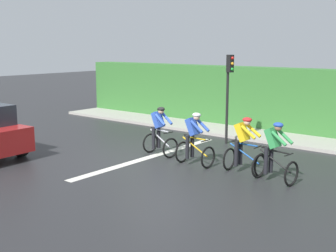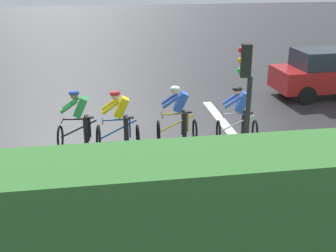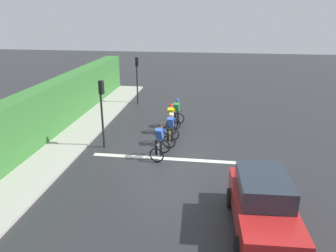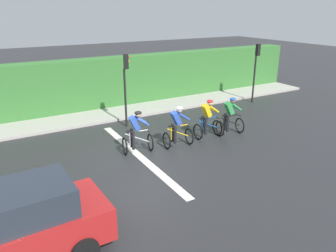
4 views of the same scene
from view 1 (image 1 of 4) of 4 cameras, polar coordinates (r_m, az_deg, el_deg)
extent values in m
plane|color=#28282B|center=(14.51, -1.56, -4.16)|extent=(80.00, 80.00, 0.00)
cube|color=#ADA89E|center=(18.08, 14.91, -1.38)|extent=(2.80, 23.65, 0.12)
cube|color=gray|center=(18.85, 16.07, -0.29)|extent=(0.44, 23.65, 0.55)
cube|color=#387533|center=(18.96, 16.59, 3.09)|extent=(1.10, 23.65, 2.74)
cube|color=silver|center=(14.64, -2.18, -4.01)|extent=(7.00, 0.30, 0.01)
torus|color=black|center=(11.99, 15.86, -6.03)|extent=(0.68, 0.14, 0.68)
torus|color=black|center=(12.51, 11.81, -5.17)|extent=(0.68, 0.14, 0.68)
cylinder|color=black|center=(12.18, 13.84, -4.46)|extent=(0.17, 0.99, 0.51)
cylinder|color=black|center=(12.33, 12.64, -4.11)|extent=(0.04, 0.04, 0.55)
cylinder|color=black|center=(12.08, 14.10, -3.25)|extent=(0.13, 0.71, 0.04)
cube|color=black|center=(12.26, 12.70, -2.77)|extent=(0.13, 0.23, 0.04)
cylinder|color=black|center=(11.91, 15.55, -3.64)|extent=(0.42, 0.08, 0.03)
cube|color=green|center=(12.09, 13.56, -1.54)|extent=(0.35, 0.44, 0.57)
sphere|color=#9E7051|center=(11.95, 14.24, -0.19)|extent=(0.20, 0.20, 0.20)
ellipsoid|color=#264CB2|center=(11.94, 14.26, 0.14)|extent=(0.27, 0.31, 0.14)
cylinder|color=black|center=(12.38, 13.34, -4.28)|extent=(0.12, 0.12, 0.74)
cylinder|color=black|center=(12.19, 12.72, -4.49)|extent=(0.12, 0.12, 0.74)
cylinder|color=green|center=(12.06, 15.12, -1.37)|extent=(0.15, 0.49, 0.37)
cylinder|color=green|center=(11.80, 14.32, -1.60)|extent=(0.15, 0.49, 0.37)
torus|color=black|center=(12.65, 11.98, -5.00)|extent=(0.68, 0.06, 0.68)
torus|color=black|center=(13.13, 8.02, -4.30)|extent=(0.68, 0.06, 0.68)
cylinder|color=#1E59B2|center=(12.82, 10.00, -3.57)|extent=(0.05, 0.99, 0.51)
cylinder|color=#1E59B2|center=(12.96, 8.82, -3.26)|extent=(0.04, 0.04, 0.55)
cylinder|color=#1E59B2|center=(12.73, 10.24, -2.40)|extent=(0.05, 0.71, 0.04)
cube|color=black|center=(12.89, 8.86, -1.99)|extent=(0.10, 0.22, 0.04)
cylinder|color=black|center=(12.57, 11.65, -2.73)|extent=(0.42, 0.03, 0.03)
cube|color=yellow|center=(12.73, 9.69, -0.79)|extent=(0.30, 0.41, 0.57)
sphere|color=beige|center=(12.60, 10.33, 0.50)|extent=(0.20, 0.20, 0.20)
ellipsoid|color=red|center=(12.59, 10.34, 0.82)|extent=(0.24, 0.28, 0.14)
cylinder|color=black|center=(13.02, 9.47, -3.41)|extent=(0.12, 0.12, 0.74)
cylinder|color=black|center=(12.82, 8.94, -3.62)|extent=(0.12, 0.12, 0.74)
cylinder|color=yellow|center=(12.72, 11.17, -0.60)|extent=(0.09, 0.48, 0.37)
cylinder|color=yellow|center=(12.45, 10.47, -0.82)|extent=(0.09, 0.48, 0.37)
torus|color=black|center=(13.24, 5.26, -4.12)|extent=(0.68, 0.10, 0.68)
torus|color=black|center=(13.86, 1.89, -3.41)|extent=(0.68, 0.10, 0.68)
cylinder|color=gold|center=(13.48, 3.55, -2.73)|extent=(0.10, 0.99, 0.51)
cylinder|color=gold|center=(13.67, 2.55, -2.43)|extent=(0.04, 0.04, 0.55)
cylinder|color=gold|center=(13.39, 3.73, -1.61)|extent=(0.09, 0.72, 0.04)
cube|color=black|center=(13.60, 2.56, -1.22)|extent=(0.11, 0.23, 0.04)
cylinder|color=black|center=(13.18, 4.94, -1.94)|extent=(0.42, 0.06, 0.03)
cube|color=#2D51B7|center=(13.42, 3.24, -0.08)|extent=(0.32, 0.43, 0.57)
sphere|color=beige|center=(13.27, 3.77, 1.15)|extent=(0.20, 0.20, 0.20)
ellipsoid|color=silver|center=(13.26, 3.77, 1.45)|extent=(0.26, 0.29, 0.14)
cylinder|color=black|center=(13.70, 3.20, -2.58)|extent=(0.12, 0.12, 0.74)
cylinder|color=black|center=(13.52, 2.55, -2.76)|extent=(0.12, 0.12, 0.74)
cylinder|color=#2D51B7|center=(13.36, 4.63, 0.09)|extent=(0.12, 0.48, 0.37)
cylinder|color=#2D51B7|center=(13.11, 3.77, -0.10)|extent=(0.12, 0.48, 0.37)
torus|color=black|center=(14.37, 0.32, -2.90)|extent=(0.68, 0.16, 0.68)
torus|color=black|center=(15.11, -2.33, -2.24)|extent=(0.68, 0.16, 0.68)
cylinder|color=silver|center=(14.68, -1.04, -1.61)|extent=(0.19, 0.98, 0.51)
cylinder|color=silver|center=(14.90, -1.83, -1.34)|extent=(0.04, 0.04, 0.55)
cylinder|color=silver|center=(14.59, -0.91, -0.59)|extent=(0.15, 0.71, 0.04)
cube|color=black|center=(14.84, -1.83, -0.22)|extent=(0.13, 0.23, 0.04)
cylinder|color=black|center=(14.33, 0.04, -0.89)|extent=(0.42, 0.09, 0.03)
cube|color=#2D51B7|center=(14.64, -1.32, 0.82)|extent=(0.36, 0.45, 0.57)
sphere|color=tan|center=(14.48, -0.92, 1.96)|extent=(0.20, 0.20, 0.20)
ellipsoid|color=black|center=(14.47, -0.92, 2.23)|extent=(0.28, 0.31, 0.14)
cylinder|color=black|center=(14.91, -1.22, -1.49)|extent=(0.12, 0.12, 0.74)
cylinder|color=black|center=(14.76, -1.92, -1.62)|extent=(0.12, 0.12, 0.74)
cylinder|color=#2D51B7|center=(14.53, -0.10, 0.97)|extent=(0.16, 0.49, 0.37)
cylinder|color=#2D51B7|center=(14.31, -1.04, 0.82)|extent=(0.16, 0.49, 0.37)
cylinder|color=black|center=(15.41, -18.76, -2.62)|extent=(0.25, 0.65, 0.64)
cylinder|color=black|center=(16.47, 7.74, 2.31)|extent=(0.10, 0.10, 2.70)
cube|color=black|center=(16.25, 8.13, 8.10)|extent=(0.24, 0.24, 0.64)
sphere|color=red|center=(16.17, 8.43, 8.79)|extent=(0.11, 0.11, 0.11)
sphere|color=orange|center=(16.17, 8.42, 8.08)|extent=(0.11, 0.11, 0.11)
sphere|color=green|center=(16.18, 8.40, 7.38)|extent=(0.11, 0.11, 0.11)
camera|label=2|loc=(22.62, 25.38, 12.47)|focal=47.01mm
camera|label=3|loc=(24.48, -31.02, 15.54)|focal=34.54mm
camera|label=4|loc=(14.12, -50.85, 13.28)|focal=35.06mm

